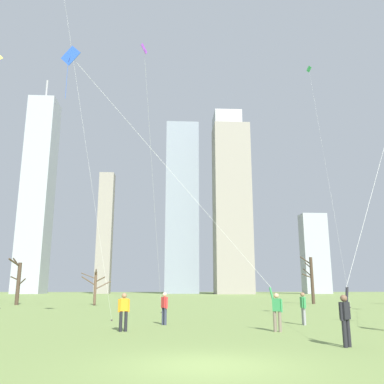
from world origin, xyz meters
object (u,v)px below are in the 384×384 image
object	(u,v)px
bystander_strolling_midfield	(164,307)
bare_tree_rightmost	(311,279)
distant_kite_drifting_left_purple	(147,85)
distant_kite_low_near_trees_pink	(66,8)
bare_tree_center	(95,286)
kite_flyer_foreground_left_red	(357,267)
bystander_watching_nearby	(303,307)
kite_flyer_midfield_right_blue	(209,226)
bystander_far_off_by_trees	(124,310)
bare_tree_leftmost	(18,281)
distant_kite_drifting_right_green	(313,91)

from	to	relation	value
bystander_strolling_midfield	bare_tree_rightmost	distance (m)	32.58
bare_tree_rightmost	distant_kite_drifting_left_purple	bearing A→B (deg)	-129.04
distant_kite_low_near_trees_pink	bare_tree_center	bearing A→B (deg)	91.89
kite_flyer_foreground_left_red	bare_tree_rightmost	world-z (taller)	kite_flyer_foreground_left_red
kite_flyer_foreground_left_red	bystander_watching_nearby	distance (m)	7.40
kite_flyer_midfield_right_blue	bare_tree_rightmost	distance (m)	33.89
bystander_far_off_by_trees	bare_tree_leftmost	world-z (taller)	bare_tree_leftmost
kite_flyer_foreground_left_red	bare_tree_rightmost	distance (m)	36.68
kite_flyer_midfield_right_blue	distant_kite_drifting_right_green	bearing A→B (deg)	57.97
bare_tree_leftmost	bare_tree_center	xyz separation A→B (m)	(8.86, -1.18, -0.56)
kite_flyer_foreground_left_red	distant_kite_drifting_left_purple	distance (m)	19.38
bare_tree_rightmost	bystander_watching_nearby	bearing A→B (deg)	-110.26
distant_kite_low_near_trees_pink	bare_tree_rightmost	distance (m)	38.83
kite_flyer_foreground_left_red	bystander_far_off_by_trees	distance (m)	9.79
bystander_watching_nearby	bare_tree_center	size ratio (longest dim) A/B	0.41
kite_flyer_foreground_left_red	distant_kite_drifting_left_purple	size ratio (longest dim) A/B	0.73
kite_flyer_midfield_right_blue	bystander_watching_nearby	distance (m)	6.73
distant_kite_low_near_trees_pink	bare_tree_rightmost	xyz separation A→B (m)	(24.52, 24.36, -17.69)
kite_flyer_midfield_right_blue	distant_kite_low_near_trees_pink	size ratio (longest dim) A/B	0.66
bystander_watching_nearby	bystander_far_off_by_trees	bearing A→B (deg)	-162.95
bystander_strolling_midfield	bare_tree_center	distance (m)	26.53
bare_tree_rightmost	bare_tree_leftmost	distance (m)	34.13
kite_flyer_foreground_left_red	bystander_strolling_midfield	xyz separation A→B (m)	(-6.80, 7.65, -1.66)
distant_kite_drifting_left_purple	bare_tree_leftmost	bearing A→B (deg)	124.23
distant_kite_drifting_right_green	distant_kite_low_near_trees_pink	bearing A→B (deg)	-143.67
bystander_watching_nearby	bare_tree_leftmost	xyz separation A→B (m)	(-23.82, 26.95, 1.70)
bystander_strolling_midfield	bare_tree_center	xyz separation A→B (m)	(-7.84, 25.32, 1.14)
kite_flyer_midfield_right_blue	bystander_watching_nearby	xyz separation A→B (m)	(5.06, 2.26, -3.81)
bystander_far_off_by_trees	bystander_strolling_midfield	size ratio (longest dim) A/B	1.00
kite_flyer_midfield_right_blue	bystander_far_off_by_trees	bearing A→B (deg)	-173.04
kite_flyer_midfield_right_blue	bystander_strolling_midfield	xyz separation A→B (m)	(-2.06, 2.70, -3.81)
bare_tree_rightmost	distant_kite_low_near_trees_pink	bearing A→B (deg)	-135.20
bystander_strolling_midfield	bystander_far_off_by_trees	bearing A→B (deg)	-118.96
distant_kite_drifting_right_green	bare_tree_center	size ratio (longest dim) A/B	7.01
bystander_strolling_midfield	distant_kite_drifting_right_green	size ratio (longest dim) A/B	0.06
bystander_strolling_midfield	distant_kite_drifting_left_purple	distance (m)	15.26
bystander_watching_nearby	bystander_strolling_midfield	size ratio (longest dim) A/B	1.00
kite_flyer_midfield_right_blue	distant_kite_drifting_left_purple	xyz separation A→B (m)	(-3.54, 6.85, 10.79)
bystander_watching_nearby	bare_tree_leftmost	bearing A→B (deg)	131.47
kite_flyer_foreground_left_red	distant_kite_drifting_left_purple	xyz separation A→B (m)	(-8.28, 11.80, 12.95)
distant_kite_drifting_left_purple	distant_kite_low_near_trees_pink	distance (m)	7.67
bystander_watching_nearby	bare_tree_center	distance (m)	29.82
distant_kite_drifting_right_green	bare_tree_leftmost	xyz separation A→B (m)	(-33.28, 5.98, -21.33)
distant_kite_drifting_left_purple	bare_tree_center	world-z (taller)	distant_kite_drifting_left_purple
bystander_far_off_by_trees	bystander_strolling_midfield	distance (m)	3.62
bare_tree_center	bystander_strolling_midfield	bearing A→B (deg)	-72.80
bystander_far_off_by_trees	distant_kite_low_near_trees_pink	size ratio (longest dim) A/B	0.07
bystander_watching_nearby	bystander_strolling_midfield	world-z (taller)	same
kite_flyer_midfield_right_blue	bystander_strolling_midfield	world-z (taller)	kite_flyer_midfield_right_blue
kite_flyer_midfield_right_blue	bare_tree_center	xyz separation A→B (m)	(-9.90, 28.03, -2.67)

